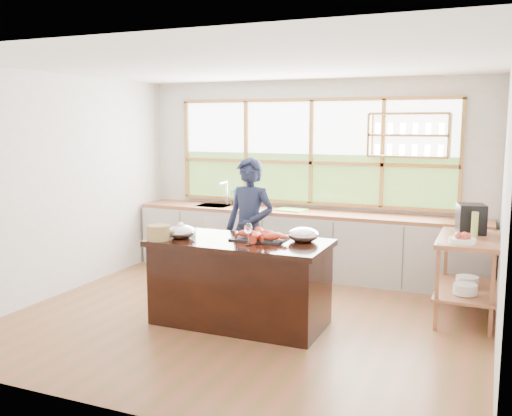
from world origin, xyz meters
The scene contains 18 objects.
ground_plane centered at (0.00, 0.00, 0.00)m, with size 5.00×5.00×0.00m, color brown.
room_shell centered at (0.02, 0.51, 1.75)m, with size 5.02×4.52×2.71m.
back_counter centered at (-0.02, 1.94, 0.45)m, with size 4.90×0.63×0.90m.
right_shelf_unit centered at (2.19, 0.89, 0.60)m, with size 0.62×1.10×0.90m.
island centered at (0.00, -0.20, 0.45)m, with size 1.85×0.90×0.90m.
cook centered at (-0.23, 0.59, 0.86)m, with size 0.62×0.41×1.71m, color #191F37.
potted_plant centered at (-1.10, 2.00, 1.03)m, with size 0.13×0.09×0.25m, color slate.
cutting_board centered at (-0.19, 1.94, 0.91)m, with size 0.40×0.30×0.01m, color #71CA3E.
espresso_machine centered at (2.19, 1.14, 1.06)m, with size 0.28×0.30×0.32m, color black.
wine_bottle centered at (2.24, 0.86, 1.04)m, with size 0.07×0.07×0.28m, color #A1B753.
fruit_bowl centered at (2.14, 0.56, 0.94)m, with size 0.26×0.26×0.11m.
slate_board centered at (0.17, -0.07, 0.91)m, with size 0.55×0.40×0.02m, color black.
lobster_pile centered at (0.20, -0.10, 0.96)m, with size 0.52×0.48×0.08m.
mixing_bowl_left centered at (-0.62, -0.32, 0.96)m, with size 0.30×0.30×0.14m, color silver.
mixing_bowl_right centered at (0.62, 0.01, 0.97)m, with size 0.32×0.32×0.16m, color silver.
wine_glass centered at (0.18, -0.40, 1.06)m, with size 0.08×0.08×0.22m.
wicker_basket centered at (-0.79, -0.52, 0.98)m, with size 0.24×0.24×0.16m, color tan.
parchment_roll centered at (-0.82, -0.01, 0.94)m, with size 0.08×0.08×0.30m, color silver.
Camera 1 is at (2.42, -5.48, 2.11)m, focal length 40.00 mm.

